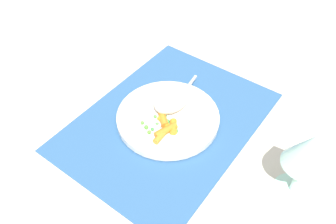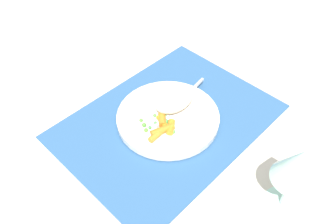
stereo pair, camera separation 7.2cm
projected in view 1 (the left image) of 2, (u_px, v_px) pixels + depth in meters
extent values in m
plane|color=beige|center=(168.00, 121.00, 0.81)|extent=(2.40, 2.40, 0.00)
cube|color=#2D5684|center=(168.00, 121.00, 0.80)|extent=(0.48, 0.35, 0.01)
cylinder|color=silver|center=(168.00, 117.00, 0.80)|extent=(0.23, 0.23, 0.02)
ellipsoid|color=beige|center=(172.00, 98.00, 0.80)|extent=(0.11, 0.07, 0.04)
cylinder|color=orange|center=(173.00, 127.00, 0.76)|extent=(0.04, 0.03, 0.02)
cylinder|color=orange|center=(164.00, 123.00, 0.76)|extent=(0.02, 0.04, 0.01)
cylinder|color=orange|center=(160.00, 136.00, 0.74)|extent=(0.04, 0.02, 0.01)
cylinder|color=orange|center=(166.00, 130.00, 0.75)|extent=(0.05, 0.03, 0.02)
cylinder|color=orange|center=(163.00, 118.00, 0.77)|extent=(0.05, 0.05, 0.02)
sphere|color=green|center=(164.00, 116.00, 0.78)|extent=(0.01, 0.01, 0.01)
sphere|color=green|center=(176.00, 131.00, 0.75)|extent=(0.01, 0.01, 0.01)
sphere|color=#3E9142|center=(154.00, 130.00, 0.75)|extent=(0.01, 0.01, 0.01)
sphere|color=#54AB2E|center=(165.00, 133.00, 0.75)|extent=(0.01, 0.01, 0.01)
sphere|color=#53A137|center=(142.00, 123.00, 0.77)|extent=(0.01, 0.01, 0.01)
sphere|color=#4A9845|center=(168.00, 121.00, 0.77)|extent=(0.01, 0.01, 0.01)
sphere|color=#4E9C36|center=(146.00, 127.00, 0.76)|extent=(0.01, 0.01, 0.01)
sphere|color=green|center=(160.00, 115.00, 0.78)|extent=(0.01, 0.01, 0.01)
sphere|color=green|center=(165.00, 116.00, 0.78)|extent=(0.01, 0.01, 0.01)
sphere|color=green|center=(155.00, 117.00, 0.78)|extent=(0.01, 0.01, 0.01)
sphere|color=green|center=(167.00, 124.00, 0.77)|extent=(0.01, 0.01, 0.01)
sphere|color=#549D31|center=(151.00, 133.00, 0.75)|extent=(0.01, 0.01, 0.01)
sphere|color=#4C9645|center=(158.00, 125.00, 0.76)|extent=(0.01, 0.01, 0.01)
cube|color=silver|center=(163.00, 121.00, 0.77)|extent=(0.05, 0.02, 0.01)
cube|color=silver|center=(183.00, 94.00, 0.83)|extent=(0.15, 0.03, 0.01)
cylinder|color=#B2E0CC|center=(291.00, 189.00, 0.68)|extent=(0.07, 0.07, 0.00)
cylinder|color=#B2E0CC|center=(297.00, 177.00, 0.65)|extent=(0.01, 0.01, 0.08)
cone|color=#B2E0CC|center=(309.00, 151.00, 0.59)|extent=(0.08, 0.08, 0.08)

